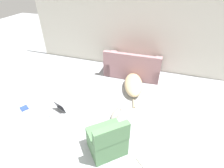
# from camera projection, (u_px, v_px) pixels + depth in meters

# --- Properties ---
(ground_plane) EXTENTS (20.00, 20.00, 0.00)m
(ground_plane) POSITION_uv_depth(u_px,v_px,m) (71.00, 166.00, 3.12)
(ground_plane) COLOR #999EA3
(wall_back) EXTENTS (6.82, 0.06, 2.52)m
(wall_back) POSITION_uv_depth(u_px,v_px,m) (129.00, 31.00, 5.60)
(wall_back) COLOR beige
(wall_back) RESTS_ON ground_plane
(couch) EXTENTS (1.74, 0.86, 0.85)m
(couch) POSITION_uv_depth(u_px,v_px,m) (133.00, 67.00, 5.61)
(couch) COLOR #A3757A
(couch) RESTS_ON ground_plane
(dog) EXTENTS (0.78, 1.60, 0.34)m
(dog) POSITION_uv_depth(u_px,v_px,m) (133.00, 83.00, 5.03)
(dog) COLOR tan
(dog) RESTS_ON ground_plane
(cat) EXTENTS (0.19, 0.62, 0.15)m
(cat) POSITION_uv_depth(u_px,v_px,m) (116.00, 114.00, 4.12)
(cat) COLOR gray
(cat) RESTS_ON ground_plane
(laptop_open) EXTENTS (0.42, 0.42, 0.27)m
(laptop_open) POSITION_uv_depth(u_px,v_px,m) (58.00, 110.00, 4.21)
(laptop_open) COLOR gray
(laptop_open) RESTS_ON ground_plane
(book_blue) EXTENTS (0.24, 0.24, 0.02)m
(book_blue) POSITION_uv_depth(u_px,v_px,m) (24.00, 108.00, 4.37)
(book_blue) COLOR #28428E
(book_blue) RESTS_ON ground_plane
(book_cream) EXTENTS (0.25, 0.24, 0.02)m
(book_cream) POSITION_uv_depth(u_px,v_px,m) (142.00, 161.00, 3.18)
(book_cream) COLOR beige
(book_cream) RESTS_ON ground_plane
(side_chair) EXTENTS (0.85, 0.85, 0.83)m
(side_chair) POSITION_uv_depth(u_px,v_px,m) (107.00, 140.00, 3.22)
(side_chair) COLOR #4C754C
(side_chair) RESTS_ON ground_plane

